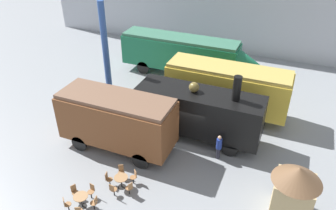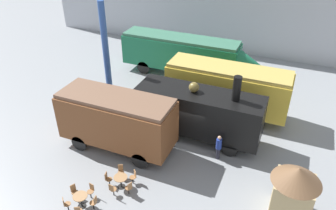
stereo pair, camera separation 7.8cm
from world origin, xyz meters
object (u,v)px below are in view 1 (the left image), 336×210
(passenger_coach_vintage, at_px, (227,86))
(ticket_kiosk, at_px, (294,189))
(cafe_table_near, at_px, (121,180))
(streamlined_locomotive, at_px, (188,54))
(passenger_coach_wooden, at_px, (117,119))
(cafe_chair_0, at_px, (130,188))
(steam_locomotive, at_px, (199,111))
(visitor_person, at_px, (219,146))
(cafe_table_mid, at_px, (81,199))

(passenger_coach_vintage, distance_m, ticket_kiosk, 9.58)
(cafe_table_near, bearing_deg, passenger_coach_vintage, 71.25)
(streamlined_locomotive, xyz_separation_m, passenger_coach_wooden, (-0.60, -11.16, 0.05))
(cafe_chair_0, distance_m, ticket_kiosk, 8.21)
(steam_locomotive, bearing_deg, passenger_coach_vintage, 76.56)
(cafe_chair_0, height_order, visitor_person, visitor_person)
(cafe_table_mid, relative_size, cafe_chair_0, 0.86)
(passenger_coach_vintage, distance_m, passenger_coach_wooden, 8.42)
(steam_locomotive, height_order, cafe_table_near, steam_locomotive)
(streamlined_locomotive, distance_m, cafe_chair_0, 14.69)
(passenger_coach_wooden, bearing_deg, passenger_coach_vintage, 52.32)
(passenger_coach_vintage, distance_m, cafe_chair_0, 10.43)
(passenger_coach_vintage, bearing_deg, visitor_person, -80.08)
(streamlined_locomotive, height_order, cafe_chair_0, streamlined_locomotive)
(steam_locomotive, xyz_separation_m, passenger_coach_wooden, (-4.26, -2.96, 0.15))
(passenger_coach_wooden, distance_m, cafe_table_near, 3.89)
(passenger_coach_vintage, height_order, steam_locomotive, steam_locomotive)
(steam_locomotive, bearing_deg, cafe_table_near, -111.89)
(passenger_coach_wooden, distance_m, cafe_chair_0, 4.49)
(cafe_table_near, bearing_deg, steam_locomotive, 68.11)
(ticket_kiosk, bearing_deg, streamlined_locomotive, 128.20)
(streamlined_locomotive, height_order, cafe_table_mid, streamlined_locomotive)
(passenger_coach_wooden, height_order, cafe_chair_0, passenger_coach_wooden)
(ticket_kiosk, bearing_deg, passenger_coach_vintage, 123.46)
(ticket_kiosk, bearing_deg, cafe_table_mid, -159.51)
(steam_locomotive, relative_size, cafe_chair_0, 9.20)
(visitor_person, bearing_deg, cafe_chair_0, -127.12)
(cafe_table_near, bearing_deg, cafe_chair_0, -24.23)
(streamlined_locomotive, xyz_separation_m, cafe_table_near, (1.26, -14.16, -1.57))
(passenger_coach_wooden, relative_size, cafe_table_mid, 9.45)
(passenger_coach_vintage, bearing_deg, cafe_chair_0, -104.61)
(cafe_table_near, height_order, cafe_chair_0, cafe_chair_0)
(streamlined_locomotive, distance_m, steam_locomotive, 8.98)
(passenger_coach_vintage, xyz_separation_m, cafe_table_mid, (-4.48, -11.63, -1.56))
(passenger_coach_vintage, distance_m, steam_locomotive, 3.81)
(cafe_table_mid, distance_m, ticket_kiosk, 10.47)
(passenger_coach_vintage, bearing_deg, steam_locomotive, -103.44)
(steam_locomotive, height_order, ticket_kiosk, steam_locomotive)
(cafe_table_mid, relative_size, ticket_kiosk, 0.25)
(cafe_table_mid, bearing_deg, passenger_coach_wooden, 97.69)
(cafe_table_near, relative_size, cafe_table_mid, 1.01)
(steam_locomotive, xyz_separation_m, cafe_table_mid, (-3.59, -7.92, -1.45))
(visitor_person, bearing_deg, passenger_coach_vintage, 99.92)
(cafe_table_near, bearing_deg, passenger_coach_wooden, 121.86)
(visitor_person, relative_size, ticket_kiosk, 0.56)
(cafe_chair_0, xyz_separation_m, ticket_kiosk, (7.88, 1.99, 1.16))
(cafe_chair_0, bearing_deg, cafe_table_mid, 65.67)
(cafe_chair_0, bearing_deg, steam_locomotive, -81.07)
(steam_locomotive, distance_m, passenger_coach_wooden, 5.19)
(passenger_coach_wooden, bearing_deg, streamlined_locomotive, 86.91)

